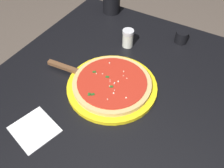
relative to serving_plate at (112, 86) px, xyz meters
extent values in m
cube|color=black|center=(0.36, -0.43, -0.40)|extent=(0.06, 0.06, 0.72)
cube|color=black|center=(-0.06, -0.04, -0.02)|extent=(0.96, 0.92, 0.03)
cylinder|color=yellow|center=(0.00, 0.00, 0.00)|extent=(0.31, 0.31, 0.01)
cylinder|color=#DBB26B|center=(0.00, 0.00, 0.02)|extent=(0.27, 0.27, 0.02)
cylinder|color=red|center=(0.00, 0.00, 0.03)|extent=(0.24, 0.24, 0.00)
sphere|color=#EFEACC|center=(-0.03, 0.08, 0.03)|extent=(0.00, 0.00, 0.00)
sphere|color=#EFEACC|center=(-0.03, 0.04, 0.03)|extent=(0.01, 0.01, 0.01)
sphere|color=#EFEACC|center=(-0.04, -0.04, 0.03)|extent=(0.00, 0.00, 0.00)
sphere|color=#EFEACC|center=(0.00, 0.01, 0.03)|extent=(0.00, 0.00, 0.00)
sphere|color=#EFEACC|center=(0.06, 0.00, 0.03)|extent=(0.00, 0.00, 0.00)
sphere|color=#EFEACC|center=(0.05, -0.07, 0.03)|extent=(0.00, 0.00, 0.00)
sphere|color=#EFEACC|center=(0.05, -0.01, 0.03)|extent=(0.00, 0.00, 0.00)
sphere|color=#EFEACC|center=(-0.01, 0.01, 0.03)|extent=(0.00, 0.00, 0.00)
sphere|color=#EFEACC|center=(-0.03, 0.03, 0.03)|extent=(0.00, 0.00, 0.00)
sphere|color=#EFEACC|center=(0.01, 0.00, 0.03)|extent=(0.00, 0.00, 0.00)
sphere|color=#EFEACC|center=(-0.01, -0.06, 0.03)|extent=(0.00, 0.00, 0.00)
sphere|color=#EFEACC|center=(-0.02, -0.04, 0.03)|extent=(0.00, 0.00, 0.00)
sphere|color=#EFEACC|center=(-0.08, 0.04, 0.03)|extent=(0.01, 0.01, 0.01)
sphere|color=#EFEACC|center=(-0.01, 0.00, 0.03)|extent=(0.00, 0.00, 0.00)
sphere|color=#EFEACC|center=(-0.02, -0.01, 0.03)|extent=(0.01, 0.01, 0.01)
sphere|color=#EFEACC|center=(-0.01, 0.03, 0.03)|extent=(0.00, 0.00, 0.00)
cube|color=#23561E|center=(0.08, -0.01, 0.03)|extent=(0.01, 0.01, 0.00)
cube|color=#23561E|center=(0.02, -0.01, 0.03)|extent=(0.01, 0.01, 0.00)
cube|color=#23561E|center=(-0.01, 0.02, 0.03)|extent=(0.01, 0.01, 0.00)
cube|color=#23561E|center=(0.02, 0.08, 0.03)|extent=(0.01, 0.01, 0.00)
cube|color=#23561E|center=(0.03, 0.09, 0.03)|extent=(0.01, 0.01, 0.00)
cube|color=silver|center=(0.09, 0.01, 0.01)|extent=(0.10, 0.08, 0.00)
cube|color=brown|center=(0.19, 0.02, 0.01)|extent=(0.13, 0.03, 0.01)
cylinder|color=black|center=(0.26, -0.43, 0.04)|extent=(0.08, 0.08, 0.10)
cylinder|color=black|center=(-0.12, -0.37, 0.02)|extent=(0.05, 0.05, 0.05)
cube|color=white|center=(0.12, 0.26, -0.01)|extent=(0.15, 0.15, 0.00)
cylinder|color=silver|center=(0.06, -0.24, 0.02)|extent=(0.04, 0.04, 0.06)
cylinder|color=silver|center=(0.06, -0.24, 0.06)|extent=(0.05, 0.05, 0.01)
camera|label=1|loc=(-0.29, 0.49, 0.62)|focal=39.18mm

